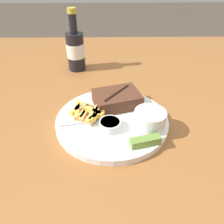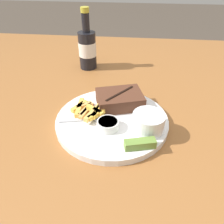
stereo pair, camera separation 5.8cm
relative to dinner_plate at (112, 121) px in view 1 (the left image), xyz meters
The scene contains 9 objects.
dining_table 0.06m from the dinner_plate, ahead, with size 1.59×1.50×0.73m.
dinner_plate is the anchor object (origin of this frame).
steak_portion 0.07m from the dinner_plate, 76.87° to the left, with size 0.15×0.13×0.04m.
fries_pile 0.07m from the dinner_plate, 165.70° to the left, with size 0.12×0.12×0.02m.
coleslaw_cup 0.11m from the dinner_plate, 22.13° to the right, with size 0.08×0.08×0.05m.
dipping_sauce_cup 0.05m from the dinner_plate, 97.73° to the right, with size 0.06×0.06×0.02m.
pickle_spear 0.13m from the dinner_plate, 53.65° to the right, with size 0.08×0.04×0.02m.
fork_utensil 0.08m from the dinner_plate, 167.35° to the right, with size 0.13×0.04×0.00m.
beer_bottle 0.38m from the dinner_plate, 110.91° to the left, with size 0.07×0.07×0.23m.
Camera 1 is at (-0.01, -0.46, 1.11)m, focal length 35.00 mm.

